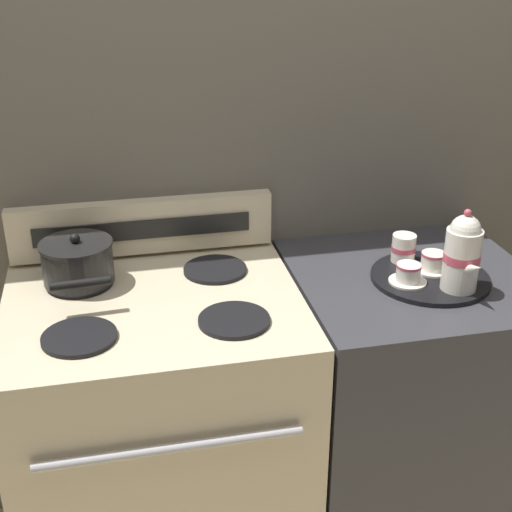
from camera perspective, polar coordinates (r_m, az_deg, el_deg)
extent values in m
cube|color=#666056|center=(2.19, -0.31, 5.72)|extent=(6.00, 0.05, 2.20)
cube|color=beige|center=(2.16, -7.45, -14.46)|extent=(0.79, 0.65, 0.92)
cylinder|color=silver|center=(1.73, -6.80, -15.02)|extent=(0.63, 0.02, 0.02)
cylinder|color=black|center=(2.03, -13.90, -2.05)|extent=(0.18, 0.18, 0.01)
cylinder|color=black|center=(2.04, -3.29, -1.08)|extent=(0.18, 0.18, 0.01)
cylinder|color=black|center=(1.77, -13.96, -6.32)|extent=(0.18, 0.18, 0.01)
cylinder|color=black|center=(1.79, -1.76, -5.15)|extent=(0.18, 0.18, 0.01)
cube|color=beige|center=(2.13, -9.06, 2.37)|extent=(0.77, 0.05, 0.16)
cube|color=black|center=(2.11, -9.00, 2.10)|extent=(0.63, 0.01, 0.06)
cube|color=#38383D|center=(2.31, 11.57, -11.79)|extent=(0.67, 0.65, 0.92)
cylinder|color=black|center=(2.00, -14.07, -0.57)|extent=(0.19, 0.19, 0.10)
cylinder|color=black|center=(1.98, -14.24, 0.92)|extent=(0.20, 0.20, 0.01)
sphere|color=black|center=(1.97, -14.29, 1.37)|extent=(0.03, 0.03, 0.03)
cylinder|color=black|center=(1.84, -13.87, -2.16)|extent=(0.15, 0.03, 0.02)
cylinder|color=black|center=(2.05, 13.75, -1.69)|extent=(0.33, 0.33, 0.01)
cylinder|color=white|center=(1.96, 16.11, -0.29)|extent=(0.10, 0.10, 0.17)
cylinder|color=#C6475B|center=(1.96, 16.14, -0.07)|extent=(0.10, 0.10, 0.02)
sphere|color=white|center=(1.93, 16.41, 1.99)|extent=(0.08, 0.08, 0.08)
sphere|color=#C6475B|center=(1.91, 16.58, 3.34)|extent=(0.02, 0.02, 0.02)
cone|color=white|center=(1.90, 17.11, -0.96)|extent=(0.03, 0.07, 0.06)
cylinder|color=white|center=(2.08, 13.90, -1.05)|extent=(0.10, 0.10, 0.01)
cylinder|color=white|center=(2.06, 13.98, -0.37)|extent=(0.07, 0.07, 0.05)
cylinder|color=#C6475B|center=(2.06, 14.04, 0.15)|extent=(0.07, 0.07, 0.01)
cylinder|color=white|center=(1.99, 12.02, -2.00)|extent=(0.10, 0.10, 0.01)
cylinder|color=white|center=(1.98, 12.09, -1.29)|extent=(0.07, 0.07, 0.05)
cylinder|color=#C6475B|center=(1.97, 12.15, -0.76)|extent=(0.07, 0.07, 0.01)
cylinder|color=white|center=(2.10, 11.72, 0.62)|extent=(0.07, 0.07, 0.08)
cylinder|color=#C6475B|center=(2.10, 11.72, 0.62)|extent=(0.07, 0.07, 0.01)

